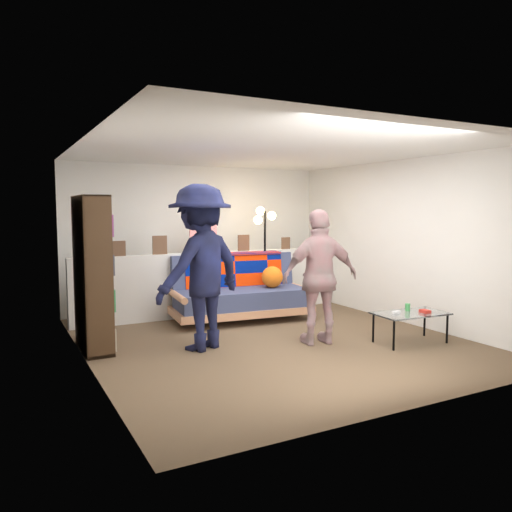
{
  "coord_description": "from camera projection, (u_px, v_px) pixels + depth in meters",
  "views": [
    {
      "loc": [
        -3.1,
        -5.46,
        1.67
      ],
      "look_at": [
        0.0,
        0.4,
        1.05
      ],
      "focal_mm": 35.0,
      "sensor_mm": 36.0,
      "label": 1
    }
  ],
  "objects": [
    {
      "name": "ground",
      "position": [
        271.0,
        340.0,
        6.41
      ],
      "size": [
        5.0,
        5.0,
        0.0
      ],
      "primitive_type": "plane",
      "color": "brown",
      "rests_on": "ground"
    },
    {
      "name": "room_shell",
      "position": [
        254.0,
        209.0,
        6.67
      ],
      "size": [
        4.6,
        5.05,
        2.45
      ],
      "color": "silver",
      "rests_on": "ground"
    },
    {
      "name": "half_wall_ledge",
      "position": [
        215.0,
        283.0,
        7.94
      ],
      "size": [
        4.45,
        0.15,
        1.0
      ],
      "primitive_type": "cube",
      "color": "silver",
      "rests_on": "ground"
    },
    {
      "name": "ledge_decor",
      "position": [
        202.0,
        241.0,
        7.76
      ],
      "size": [
        2.97,
        0.02,
        0.45
      ],
      "color": "brown",
      "rests_on": "half_wall_ledge"
    },
    {
      "name": "futon_sofa",
      "position": [
        241.0,
        292.0,
        7.58
      ],
      "size": [
        2.15,
        1.19,
        0.89
      ],
      "color": "tan",
      "rests_on": "ground"
    },
    {
      "name": "bookshelf",
      "position": [
        92.0,
        279.0,
        5.9
      ],
      "size": [
        0.31,
        0.92,
        1.83
      ],
      "color": "#311E10",
      "rests_on": "ground"
    },
    {
      "name": "coffee_table",
      "position": [
        411.0,
        315.0,
        6.24
      ],
      "size": [
        0.95,
        0.57,
        0.47
      ],
      "color": "black",
      "rests_on": "ground"
    },
    {
      "name": "floor_lamp",
      "position": [
        264.0,
        237.0,
        8.14
      ],
      "size": [
        0.4,
        0.33,
        1.71
      ],
      "color": "black",
      "rests_on": "ground"
    },
    {
      "name": "person_left",
      "position": [
        201.0,
        267.0,
        5.92
      ],
      "size": [
        1.46,
        1.18,
        1.97
      ],
      "primitive_type": "imported",
      "rotation": [
        0.0,
        0.0,
        3.56
      ],
      "color": "black",
      "rests_on": "ground"
    },
    {
      "name": "person_right",
      "position": [
        320.0,
        277.0,
        6.16
      ],
      "size": [
        1.04,
        0.58,
        1.68
      ],
      "primitive_type": "imported",
      "rotation": [
        0.0,
        0.0,
        2.96
      ],
      "color": "pink",
      "rests_on": "ground"
    }
  ]
}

